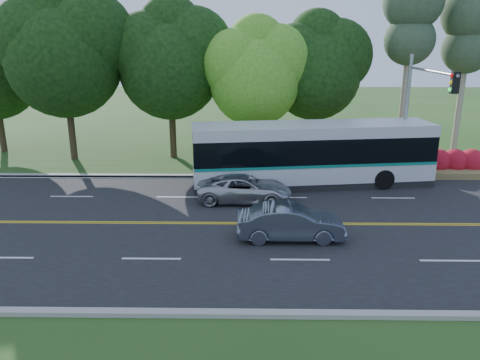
{
  "coord_description": "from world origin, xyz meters",
  "views": [
    {
      "loc": [
        -2.48,
        -19.15,
        7.86
      ],
      "look_at": [
        -2.8,
        2.0,
        1.4
      ],
      "focal_mm": 35.0,
      "sensor_mm": 36.0,
      "label": 1
    }
  ],
  "objects_px": {
    "sedan": "(291,222)",
    "suv": "(245,189)",
    "traffic_signal": "(420,102)",
    "transit_bus": "(312,155)"
  },
  "relations": [
    {
      "from": "sedan",
      "to": "traffic_signal",
      "type": "bearing_deg",
      "value": -46.32
    },
    {
      "from": "transit_bus",
      "to": "suv",
      "type": "distance_m",
      "value": 4.75
    },
    {
      "from": "traffic_signal",
      "to": "suv",
      "type": "height_order",
      "value": "traffic_signal"
    },
    {
      "from": "transit_bus",
      "to": "sedan",
      "type": "xyz_separation_m",
      "value": [
        -1.79,
        -7.39,
        -0.98
      ]
    },
    {
      "from": "traffic_signal",
      "to": "suv",
      "type": "relative_size",
      "value": 1.5
    },
    {
      "from": "suv",
      "to": "sedan",
      "type": "bearing_deg",
      "value": -155.64
    },
    {
      "from": "traffic_signal",
      "to": "sedan",
      "type": "relative_size",
      "value": 1.62
    },
    {
      "from": "traffic_signal",
      "to": "transit_bus",
      "type": "height_order",
      "value": "traffic_signal"
    },
    {
      "from": "traffic_signal",
      "to": "suv",
      "type": "distance_m",
      "value": 10.22
    },
    {
      "from": "sedan",
      "to": "suv",
      "type": "xyz_separation_m",
      "value": [
        -1.89,
        4.57,
        -0.06
      ]
    }
  ]
}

